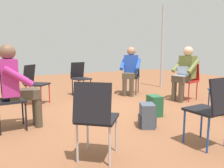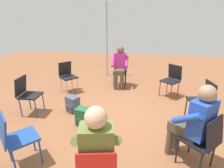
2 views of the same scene
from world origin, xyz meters
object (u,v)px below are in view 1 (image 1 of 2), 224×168
at_px(backpack_near_laptop_user, 147,117).
at_px(chair_north, 189,78).
at_px(person_with_laptop, 185,71).
at_px(chair_northwest, 131,75).
at_px(chair_southwest, 34,81).
at_px(chair_southeast, 95,115).
at_px(person_in_blue, 130,68).
at_px(chair_south, 5,97).
at_px(chair_east, 211,107).
at_px(person_in_magenta, 17,82).
at_px(chair_west, 80,76).
at_px(backpack_by_empty_chair, 154,107).

bearing_deg(backpack_near_laptop_user, chair_north, 117.43).
distance_m(person_with_laptop, backpack_near_laptop_user, 2.21).
xyz_separation_m(chair_northwest, chair_southwest, (0.01, -2.50, 0.00)).
bearing_deg(chair_southeast, person_in_blue, 91.28).
bearing_deg(chair_south, chair_southwest, 155.10).
bearing_deg(chair_east, person_with_laptop, 47.54).
bearing_deg(chair_east, chair_southwest, 112.13).
relative_size(chair_northwest, chair_southeast, 1.00).
distance_m(chair_northwest, person_in_blue, 0.26).
xyz_separation_m(chair_southwest, chair_southeast, (2.86, 0.12, 0.00)).
bearing_deg(chair_north, person_in_blue, 27.01).
xyz_separation_m(chair_south, chair_east, (1.78, 2.10, 0.00)).
bearing_deg(person_with_laptop, chair_south, 81.66).
height_order(chair_northwest, backpack_near_laptop_user, chair_northwest).
bearing_deg(person_in_magenta, chair_southwest, 160.83).
bearing_deg(person_in_magenta, chair_west, 137.41).
bearing_deg(person_in_blue, chair_southwest, 42.49).
relative_size(chair_east, backpack_by_empty_chair, 2.36).
bearing_deg(backpack_near_laptop_user, person_in_blue, 152.28).
xyz_separation_m(chair_southeast, person_in_magenta, (-1.42, -0.60, 0.20)).
height_order(chair_south, person_with_laptop, person_with_laptop).
relative_size(chair_southwest, backpack_near_laptop_user, 2.36).
height_order(chair_southeast, backpack_near_laptop_user, chair_southeast).
distance_m(chair_southwest, person_in_magenta, 1.53).
bearing_deg(chair_south, chair_west, 134.72).
bearing_deg(chair_southwest, chair_south, 17.56).
relative_size(person_in_blue, backpack_by_empty_chair, 3.44).
relative_size(chair_west, person_in_blue, 0.69).
relative_size(chair_southwest, backpack_by_empty_chair, 2.36).
relative_size(backpack_near_laptop_user, backpack_by_empty_chair, 1.00).
xyz_separation_m(chair_southwest, person_with_laptop, (1.28, 3.10, 0.20)).
distance_m(chair_south, chair_east, 2.75).
relative_size(chair_southwest, chair_southeast, 1.00).
relative_size(chair_south, backpack_by_empty_chair, 2.36).
bearing_deg(backpack_by_empty_chair, chair_northwest, 157.46).
bearing_deg(chair_southwest, chair_west, 151.27).
distance_m(chair_southwest, backpack_near_laptop_user, 2.64).
bearing_deg(backpack_near_laptop_user, chair_east, 14.08).
bearing_deg(chair_east, chair_south, 137.53).
bearing_deg(chair_west, chair_southeast, 62.70).
distance_m(chair_south, backpack_near_laptop_user, 2.09).
distance_m(person_in_blue, backpack_near_laptop_user, 2.55).
bearing_deg(chair_west, backpack_near_laptop_user, 81.46).
distance_m(chair_southeast, backpack_by_empty_chair, 1.88).
relative_size(chair_south, chair_west, 1.00).
distance_m(chair_southwest, chair_southeast, 2.86).
bearing_deg(person_in_blue, backpack_by_empty_chair, 114.49).
height_order(chair_east, person_in_blue, person_in_blue).
relative_size(chair_south, chair_southeast, 1.00).
bearing_deg(chair_north, backpack_by_empty_chair, 102.00).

